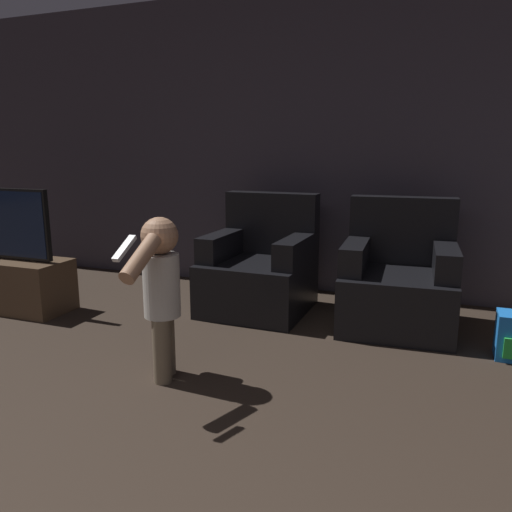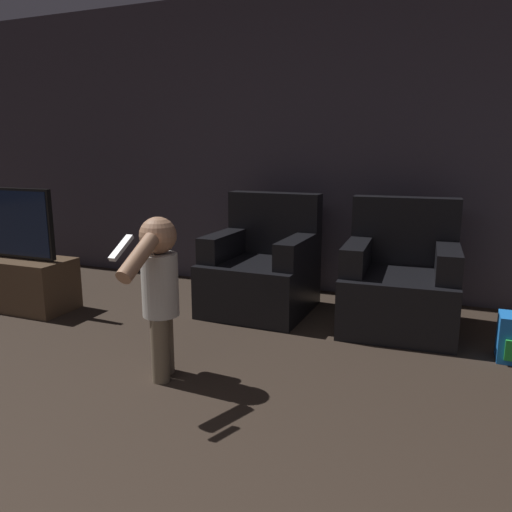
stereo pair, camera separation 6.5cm
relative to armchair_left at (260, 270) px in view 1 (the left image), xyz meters
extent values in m
cube|color=#3D3842|center=(0.29, 0.71, 0.98)|extent=(8.40, 0.05, 2.60)
cube|color=black|center=(0.00, -0.06, -0.11)|extent=(0.79, 0.82, 0.41)
cube|color=black|center=(0.00, 0.27, 0.34)|extent=(0.78, 0.17, 0.50)
cube|color=black|center=(-0.31, -0.05, 0.19)|extent=(0.17, 0.65, 0.20)
cube|color=black|center=(0.31, -0.06, 0.19)|extent=(0.17, 0.65, 0.20)
cube|color=black|center=(1.07, -0.06, -0.11)|extent=(0.82, 0.85, 0.41)
cube|color=black|center=(1.05, 0.27, 0.34)|extent=(0.78, 0.20, 0.50)
cube|color=black|center=(0.76, -0.07, 0.19)|extent=(0.19, 0.65, 0.20)
cube|color=black|center=(1.38, -0.04, 0.19)|extent=(0.19, 0.65, 0.20)
cube|color=#4C3826|center=(-2.00, -0.71, -0.11)|extent=(1.23, 0.40, 0.41)
cylinder|color=black|center=(-1.68, -0.71, 0.11)|extent=(0.04, 0.04, 0.03)
cylinder|color=brown|center=(-0.05, -1.42, -0.14)|extent=(0.10, 0.10, 0.36)
cylinder|color=brown|center=(-0.09, -1.31, -0.14)|extent=(0.10, 0.10, 0.36)
cylinder|color=#B7B2A8|center=(-0.07, -1.37, 0.22)|extent=(0.20, 0.20, 0.35)
sphere|color=#A37556|center=(-0.07, -1.37, 0.49)|extent=(0.20, 0.20, 0.20)
cylinder|color=#A37556|center=(-0.11, -1.25, 0.20)|extent=(0.08, 0.08, 0.29)
cylinder|color=#A37556|center=(-0.03, -1.61, 0.42)|extent=(0.08, 0.29, 0.22)
cube|color=white|center=(-0.03, -1.74, 0.50)|extent=(0.04, 0.16, 0.10)
camera|label=1|loc=(1.33, -3.63, 0.94)|focal=35.00mm
camera|label=2|loc=(1.39, -3.61, 0.94)|focal=35.00mm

